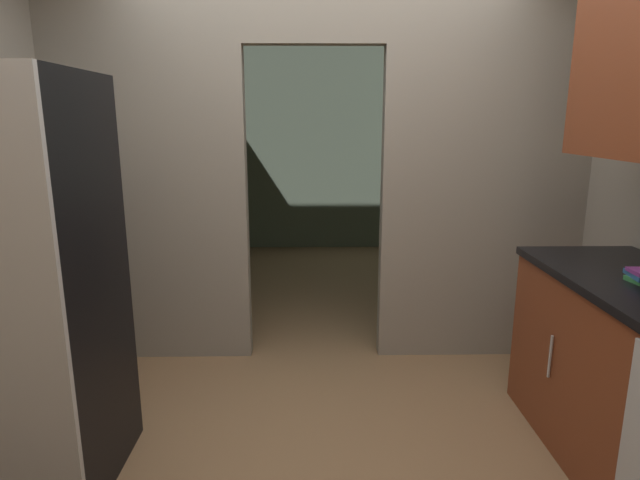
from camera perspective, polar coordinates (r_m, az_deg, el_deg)
ground at (r=2.75m, az=0.75°, el=-23.25°), size 20.00×20.00×0.00m
kitchen_partition at (r=3.48m, az=0.40°, el=8.96°), size 3.52×0.12×2.62m
adjoining_room_shell at (r=5.64m, az=-0.26°, el=9.85°), size 3.52×3.24×2.62m
refrigerator at (r=2.62m, az=-30.40°, el=-4.74°), size 0.75×0.74×1.82m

